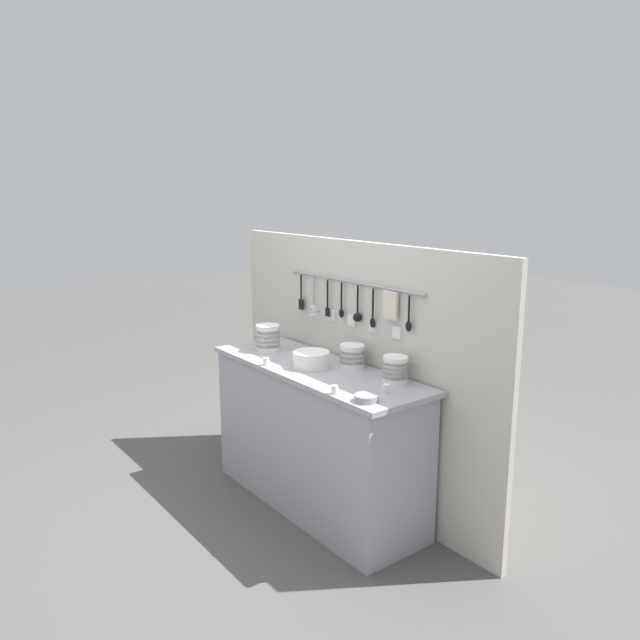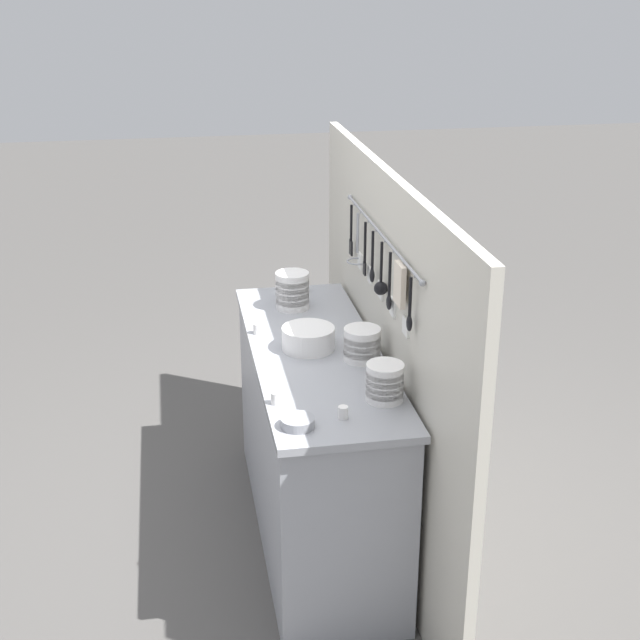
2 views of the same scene
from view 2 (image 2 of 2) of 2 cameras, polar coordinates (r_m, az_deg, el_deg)
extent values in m
plane|color=#514F4C|center=(4.18, -0.27, -13.25)|extent=(20.00, 20.00, 0.00)
cube|color=#9EA0A8|center=(3.74, -0.29, -2.12)|extent=(1.59, 0.53, 0.03)
cube|color=#9EA0A8|center=(3.95, -0.28, -8.09)|extent=(1.53, 0.51, 0.87)
cube|color=beige|center=(3.83, 4.15, -2.66)|extent=(2.39, 0.04, 1.64)
cylinder|color=#93969E|center=(3.62, 3.90, 5.55)|extent=(1.21, 0.01, 0.01)
sphere|color=#93969E|center=(4.19, 1.94, 7.86)|extent=(0.02, 0.02, 0.02)
sphere|color=#93969E|center=(3.06, 6.57, 2.37)|extent=(0.02, 0.02, 0.02)
cylinder|color=black|center=(4.12, 2.01, 6.21)|extent=(0.01, 0.01, 0.17)
cube|color=black|center=(4.15, 1.99, 4.66)|extent=(0.05, 0.01, 0.07)
cylinder|color=#93969E|center=(4.10, 2.20, 7.46)|extent=(0.00, 0.01, 0.02)
cylinder|color=#93969E|center=(3.99, 2.43, 5.58)|extent=(0.01, 0.01, 0.18)
torus|color=#93969E|center=(4.03, 2.40, 3.78)|extent=(0.10, 0.10, 0.01)
cylinder|color=#93969E|center=(3.97, 2.63, 6.95)|extent=(0.01, 0.01, 0.02)
cylinder|color=black|center=(3.85, 2.91, 4.96)|extent=(0.01, 0.01, 0.18)
cube|color=black|center=(3.89, 2.87, 3.30)|extent=(0.04, 0.01, 0.06)
cylinder|color=#93969E|center=(3.83, 3.11, 6.38)|extent=(0.01, 0.01, 0.02)
cylinder|color=black|center=(3.72, 3.39, 4.45)|extent=(0.01, 0.01, 0.17)
ellipsoid|color=black|center=(3.75, 3.35, 2.85)|extent=(0.04, 0.02, 0.06)
cylinder|color=#93969E|center=(3.69, 3.60, 5.80)|extent=(0.01, 0.01, 0.02)
cylinder|color=black|center=(3.57, 3.95, 3.66)|extent=(0.01, 0.01, 0.18)
sphere|color=black|center=(3.61, 3.91, 2.04)|extent=(0.06, 0.06, 0.06)
cylinder|color=#93969E|center=(3.55, 4.18, 5.11)|extent=(0.01, 0.01, 0.02)
cylinder|color=black|center=(3.45, 4.49, 2.91)|extent=(0.01, 0.01, 0.18)
ellipsoid|color=black|center=(3.49, 4.43, 1.12)|extent=(0.04, 0.02, 0.06)
cylinder|color=#93969E|center=(3.42, 4.73, 4.45)|extent=(0.01, 0.01, 0.02)
cube|color=beige|center=(3.31, 5.13, 2.28)|extent=(0.11, 0.02, 0.16)
cylinder|color=#93969E|center=(3.29, 5.38, 3.67)|extent=(0.01, 0.01, 0.02)
cylinder|color=black|center=(3.18, 5.80, 1.46)|extent=(0.01, 0.01, 0.15)
ellipsoid|color=black|center=(3.21, 5.73, -0.22)|extent=(0.04, 0.02, 0.06)
cylinder|color=#93969E|center=(3.15, 6.07, 2.85)|extent=(0.00, 0.01, 0.02)
cube|color=white|center=(4.06, 2.60, 3.81)|extent=(0.07, 0.01, 0.07)
cube|color=white|center=(3.88, 3.23, 2.90)|extent=(0.07, 0.01, 0.07)
cube|color=white|center=(3.70, 3.93, 1.91)|extent=(0.07, 0.01, 0.07)
cube|color=white|center=(3.52, 4.69, 0.81)|extent=(0.07, 0.01, 0.07)
cube|color=white|center=(3.34, 5.54, -0.40)|extent=(0.07, 0.01, 0.07)
cylinder|color=white|center=(4.18, -1.77, 1.14)|extent=(0.16, 0.16, 0.05)
cylinder|color=white|center=(4.17, -1.77, 1.53)|extent=(0.16, 0.16, 0.05)
cylinder|color=white|center=(4.16, -1.78, 1.91)|extent=(0.16, 0.16, 0.05)
cylinder|color=white|center=(4.15, -1.78, 2.30)|extent=(0.16, 0.16, 0.05)
cylinder|color=white|center=(4.14, -1.79, 2.69)|extent=(0.16, 0.16, 0.05)
cylinder|color=white|center=(3.32, 4.15, -4.76)|extent=(0.14, 0.14, 0.05)
cylinder|color=white|center=(3.31, 4.16, -4.37)|extent=(0.14, 0.14, 0.05)
cylinder|color=white|center=(3.30, 4.18, -3.99)|extent=(0.14, 0.14, 0.05)
cylinder|color=white|center=(3.29, 4.19, -3.60)|extent=(0.14, 0.14, 0.05)
cylinder|color=white|center=(3.28, 4.20, -3.21)|extent=(0.14, 0.14, 0.05)
cylinder|color=white|center=(3.64, 2.70, -2.17)|extent=(0.15, 0.15, 0.05)
cylinder|color=white|center=(3.63, 2.71, -1.76)|extent=(0.15, 0.15, 0.05)
cylinder|color=white|center=(3.62, 2.71, -1.35)|extent=(0.15, 0.15, 0.05)
cylinder|color=white|center=(3.61, 2.72, -0.93)|extent=(0.15, 0.15, 0.05)
cylinder|color=white|center=(3.75, -0.75, -1.76)|extent=(0.22, 0.22, 0.01)
cylinder|color=white|center=(3.74, -0.75, -1.59)|extent=(0.22, 0.22, 0.01)
cylinder|color=white|center=(3.74, -0.75, -1.42)|extent=(0.22, 0.22, 0.01)
cylinder|color=white|center=(3.73, -0.75, -1.26)|extent=(0.22, 0.22, 0.01)
cylinder|color=white|center=(3.73, -0.75, -1.09)|extent=(0.22, 0.22, 0.01)
cylinder|color=white|center=(3.72, -0.76, -0.92)|extent=(0.22, 0.22, 0.01)
cylinder|color=white|center=(3.72, -0.76, -0.75)|extent=(0.22, 0.22, 0.01)
cylinder|color=white|center=(3.71, -0.76, -0.58)|extent=(0.22, 0.22, 0.01)
cylinder|color=#93969E|center=(3.13, -1.44, -6.56)|extent=(0.12, 0.12, 0.03)
cylinder|color=white|center=(3.90, -4.03, -0.56)|extent=(0.04, 0.04, 0.05)
cylinder|color=white|center=(4.38, -0.98, 2.10)|extent=(0.04, 0.04, 0.05)
cylinder|color=white|center=(3.29, -2.86, -5.01)|extent=(0.04, 0.04, 0.05)
cylinder|color=white|center=(3.18, 1.49, -5.94)|extent=(0.04, 0.04, 0.05)
camera|label=1|loc=(1.74, -78.17, -11.39)|focal=35.00mm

